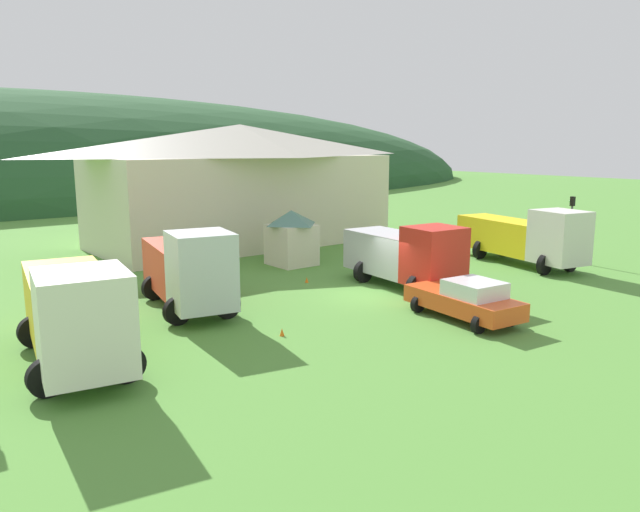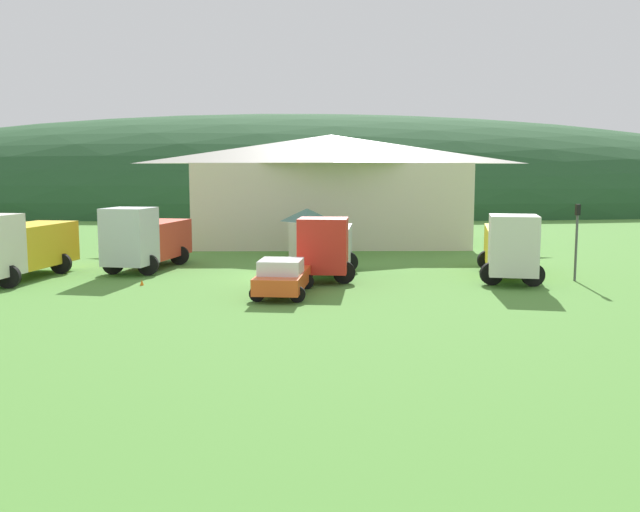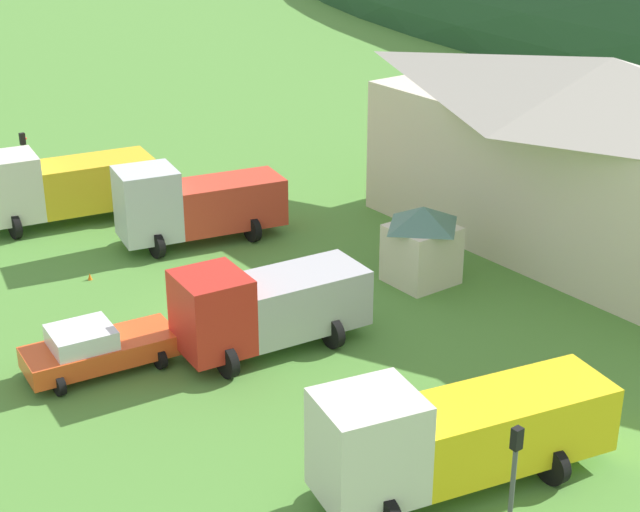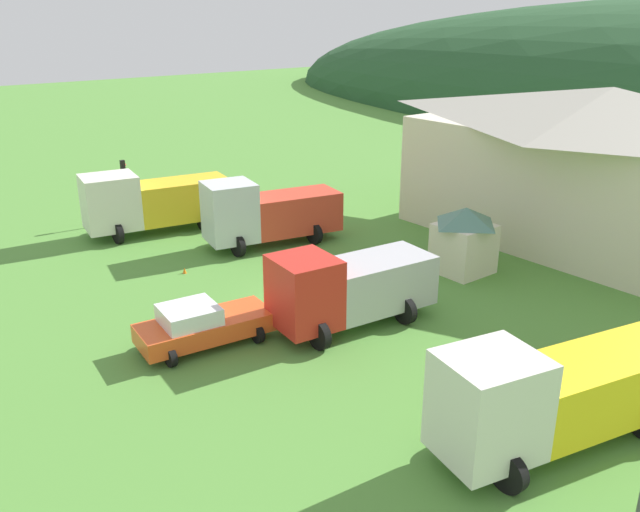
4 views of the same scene
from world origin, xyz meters
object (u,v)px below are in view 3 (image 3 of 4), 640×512
at_px(play_shed_cream, 422,243).
at_px(traffic_cone_mid_row, 304,290).
at_px(crane_truck_red, 264,306).
at_px(flatbed_truck_yellow, 450,434).
at_px(traffic_cone_near_pickup, 90,280).
at_px(traffic_light_east, 513,482).
at_px(service_pickup_orange, 97,348).
at_px(traffic_light_west, 25,161).
at_px(depot_building, 602,153).
at_px(tow_truck_silver, 192,203).
at_px(heavy_rig_striped, 56,185).

xyz_separation_m(play_shed_cream, traffic_cone_mid_row, (-2.07, -4.15, -1.62)).
bearing_deg(play_shed_cream, crane_truck_red, -82.87).
bearing_deg(flatbed_truck_yellow, traffic_cone_near_pickup, -71.44).
relative_size(play_shed_cream, traffic_light_east, 0.82).
bearing_deg(play_shed_cream, service_pickup_orange, -94.55).
bearing_deg(flatbed_truck_yellow, service_pickup_orange, -54.80).
xyz_separation_m(service_pickup_orange, traffic_light_west, (-16.36, 4.10, 1.42)).
height_order(depot_building, tow_truck_silver, depot_building).
xyz_separation_m(service_pickup_orange, traffic_cone_mid_row, (-1.01, 9.06, -0.83)).
bearing_deg(service_pickup_orange, traffic_light_west, -97.64).
relative_size(depot_building, play_shed_cream, 6.66).
xyz_separation_m(flatbed_truck_yellow, traffic_light_east, (3.05, -0.97, 0.68)).
bearing_deg(traffic_light_east, traffic_light_west, 179.51).
height_order(heavy_rig_striped, traffic_cone_near_pickup, heavy_rig_striped).
bearing_deg(traffic_light_west, heavy_rig_striped, 6.20).
xyz_separation_m(heavy_rig_striped, flatbed_truck_yellow, (25.03, 0.41, -0.10)).
height_order(crane_truck_red, traffic_light_east, traffic_light_east).
distance_m(play_shed_cream, crane_truck_red, 8.10).
height_order(tow_truck_silver, traffic_light_east, traffic_light_east).
relative_size(play_shed_cream, service_pickup_orange, 0.61).
distance_m(heavy_rig_striped, traffic_light_east, 28.10).
bearing_deg(play_shed_cream, traffic_light_west, -152.39).
bearing_deg(traffic_cone_mid_row, traffic_cone_near_pickup, -133.25).
relative_size(depot_building, traffic_cone_near_pickup, 37.45).
height_order(flatbed_truck_yellow, traffic_cone_mid_row, flatbed_truck_yellow).
bearing_deg(crane_truck_red, tow_truck_silver, -100.38).
height_order(heavy_rig_striped, tow_truck_silver, tow_truck_silver).
xyz_separation_m(play_shed_cream, traffic_light_east, (13.42, -9.37, 0.76)).
bearing_deg(crane_truck_red, traffic_light_east, 89.89).
distance_m(flatbed_truck_yellow, service_pickup_orange, 12.42).
xyz_separation_m(service_pickup_orange, traffic_cone_near_pickup, (-6.88, 2.82, -0.83)).
distance_m(crane_truck_red, traffic_cone_near_pickup, 9.39).
distance_m(crane_truck_red, flatbed_truck_yellow, 9.37).
bearing_deg(traffic_light_east, depot_building, 123.58).
height_order(crane_truck_red, service_pickup_orange, crane_truck_red).
relative_size(traffic_light_west, traffic_light_east, 0.94).
distance_m(traffic_light_east, traffic_cone_near_pickup, 21.51).
bearing_deg(service_pickup_orange, tow_truck_silver, -129.35).
bearing_deg(traffic_light_west, crane_truck_red, 3.34).
bearing_deg(service_pickup_orange, play_shed_cream, -178.12).
height_order(service_pickup_orange, traffic_light_east, traffic_light_east).
height_order(heavy_rig_striped, traffic_cone_mid_row, heavy_rig_striped).
relative_size(crane_truck_red, service_pickup_orange, 1.33).
bearing_deg(depot_building, traffic_light_west, -137.78).
bearing_deg(service_pickup_orange, traffic_cone_near_pickup, -105.86).
distance_m(tow_truck_silver, traffic_light_east, 22.78).
xyz_separation_m(heavy_rig_striped, traffic_light_west, (-2.75, -0.30, 0.46)).
bearing_deg(traffic_cone_near_pickup, flatbed_truck_yellow, 6.21).
xyz_separation_m(depot_building, service_pickup_orange, (-2.77, -21.46, -3.36)).
relative_size(flatbed_truck_yellow, traffic_cone_mid_row, 15.57).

